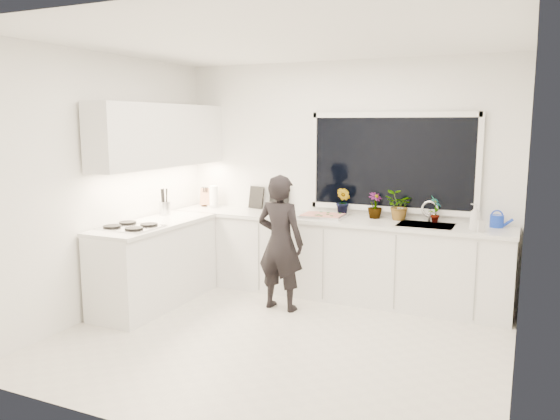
% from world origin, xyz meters
% --- Properties ---
extents(floor, '(4.00, 3.50, 0.02)m').
position_xyz_m(floor, '(0.00, 0.00, -0.01)').
color(floor, beige).
rests_on(floor, ground).
extents(wall_back, '(4.00, 0.02, 2.70)m').
position_xyz_m(wall_back, '(0.00, 1.76, 1.35)').
color(wall_back, white).
rests_on(wall_back, ground).
extents(wall_left, '(0.02, 3.50, 2.70)m').
position_xyz_m(wall_left, '(-2.01, 0.00, 1.35)').
color(wall_left, white).
rests_on(wall_left, ground).
extents(wall_right, '(0.02, 3.50, 2.70)m').
position_xyz_m(wall_right, '(2.01, 0.00, 1.35)').
color(wall_right, white).
rests_on(wall_right, ground).
extents(ceiling, '(4.00, 3.50, 0.02)m').
position_xyz_m(ceiling, '(0.00, 0.00, 2.71)').
color(ceiling, white).
rests_on(ceiling, wall_back).
extents(window, '(1.80, 0.02, 1.00)m').
position_xyz_m(window, '(0.60, 1.73, 1.55)').
color(window, black).
rests_on(window, wall_back).
extents(base_cabinets_back, '(3.92, 0.58, 0.88)m').
position_xyz_m(base_cabinets_back, '(0.00, 1.45, 0.44)').
color(base_cabinets_back, white).
rests_on(base_cabinets_back, floor).
extents(base_cabinets_left, '(0.58, 1.60, 0.88)m').
position_xyz_m(base_cabinets_left, '(-1.67, 0.35, 0.44)').
color(base_cabinets_left, white).
rests_on(base_cabinets_left, floor).
extents(countertop_back, '(3.94, 0.62, 0.04)m').
position_xyz_m(countertop_back, '(0.00, 1.44, 0.90)').
color(countertop_back, silver).
rests_on(countertop_back, base_cabinets_back).
extents(countertop_left, '(0.62, 1.60, 0.04)m').
position_xyz_m(countertop_left, '(-1.67, 0.35, 0.90)').
color(countertop_left, silver).
rests_on(countertop_left, base_cabinets_left).
extents(upper_cabinets, '(0.34, 2.10, 0.70)m').
position_xyz_m(upper_cabinets, '(-1.79, 0.70, 1.85)').
color(upper_cabinets, white).
rests_on(upper_cabinets, wall_left).
extents(sink, '(0.58, 0.42, 0.14)m').
position_xyz_m(sink, '(1.05, 1.45, 0.87)').
color(sink, silver).
rests_on(sink, countertop_back).
extents(faucet, '(0.03, 0.03, 0.22)m').
position_xyz_m(faucet, '(1.05, 1.65, 1.03)').
color(faucet, silver).
rests_on(faucet, countertop_back).
extents(stovetop, '(0.56, 0.48, 0.03)m').
position_xyz_m(stovetop, '(-1.69, -0.00, 0.94)').
color(stovetop, black).
rests_on(stovetop, countertop_left).
extents(person, '(0.55, 0.38, 1.46)m').
position_xyz_m(person, '(-0.35, 0.78, 0.73)').
color(person, black).
rests_on(person, floor).
extents(pizza_tray, '(0.51, 0.39, 0.03)m').
position_xyz_m(pizza_tray, '(-0.11, 1.42, 0.94)').
color(pizza_tray, silver).
rests_on(pizza_tray, countertop_back).
extents(pizza, '(0.47, 0.34, 0.01)m').
position_xyz_m(pizza, '(-0.11, 1.42, 0.95)').
color(pizza, red).
rests_on(pizza, pizza_tray).
extents(watering_can, '(0.18, 0.18, 0.13)m').
position_xyz_m(watering_can, '(1.74, 1.61, 0.98)').
color(watering_can, '#1436BE').
rests_on(watering_can, countertop_back).
extents(paper_towel_roll, '(0.13, 0.13, 0.26)m').
position_xyz_m(paper_towel_roll, '(-1.64, 1.55, 1.05)').
color(paper_towel_roll, white).
rests_on(paper_towel_roll, countertop_back).
extents(knife_block, '(0.15, 0.13, 0.22)m').
position_xyz_m(knife_block, '(-1.78, 1.59, 1.03)').
color(knife_block, '#986746').
rests_on(knife_block, countertop_back).
extents(utensil_crock, '(0.17, 0.17, 0.16)m').
position_xyz_m(utensil_crock, '(-1.85, 0.80, 1.00)').
color(utensil_crock, silver).
rests_on(utensil_crock, countertop_left).
extents(picture_frame_large, '(0.22, 0.07, 0.28)m').
position_xyz_m(picture_frame_large, '(-1.10, 1.69, 1.06)').
color(picture_frame_large, black).
rests_on(picture_frame_large, countertop_back).
extents(picture_frame_small, '(0.25, 0.05, 0.30)m').
position_xyz_m(picture_frame_small, '(-0.78, 1.69, 1.07)').
color(picture_frame_small, black).
rests_on(picture_frame_small, countertop_back).
extents(herb_plants, '(1.22, 0.30, 0.33)m').
position_xyz_m(herb_plants, '(0.58, 1.61, 1.08)').
color(herb_plants, '#26662D').
rests_on(herb_plants, countertop_back).
extents(soap_bottles, '(0.17, 0.15, 0.28)m').
position_xyz_m(soap_bottles, '(1.56, 1.30, 1.05)').
color(soap_bottles, '#D8BF66').
rests_on(soap_bottles, countertop_back).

